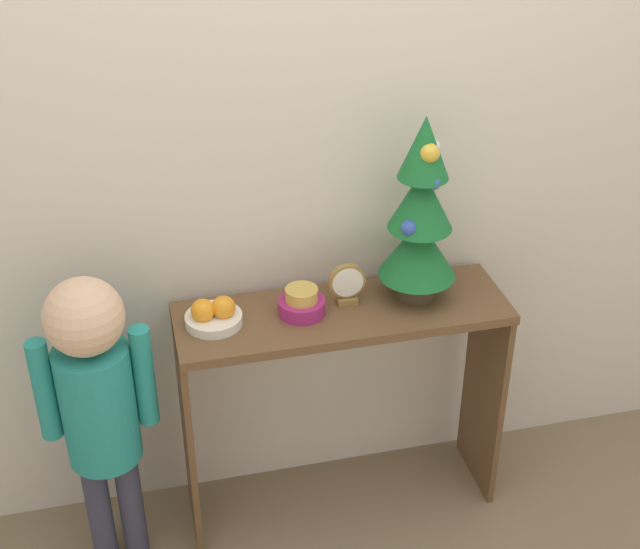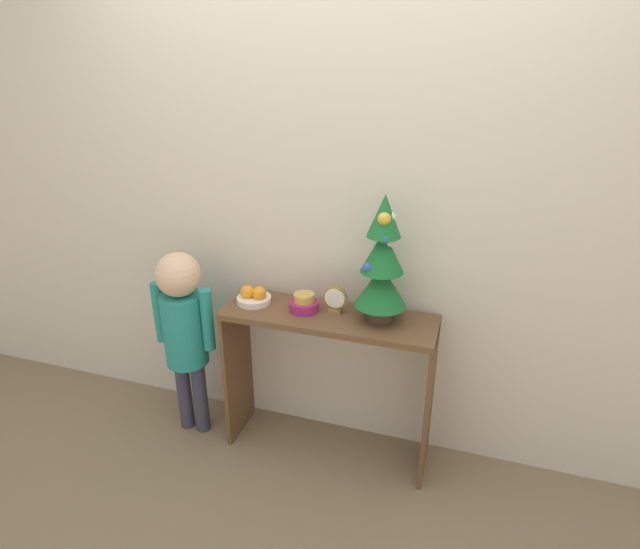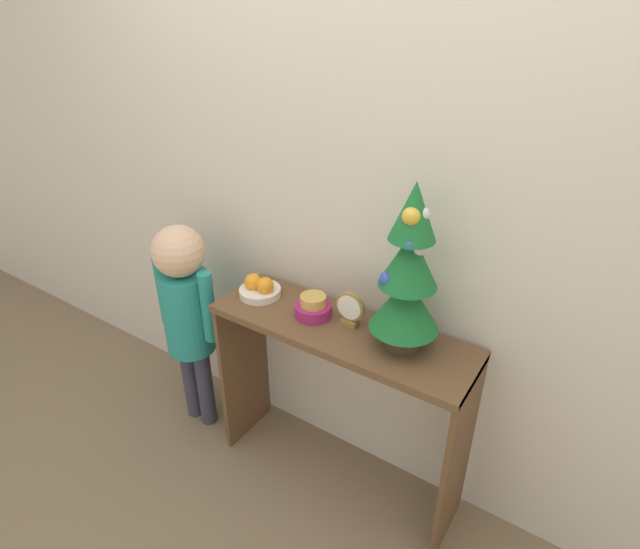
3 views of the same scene
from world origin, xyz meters
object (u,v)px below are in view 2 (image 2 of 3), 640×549
Objects in this scene: mini_tree at (382,263)px; desk_clock at (335,300)px; fruit_bowl at (254,297)px; singing_bowl at (304,303)px; child_figure at (184,322)px.

desk_clock is at bearing 176.85° from mini_tree.
mini_tree reaches higher than desk_clock.
mini_tree reaches higher than fruit_bowl.
singing_bowl is 0.14× the size of child_figure.
fruit_bowl is 1.20× the size of singing_bowl.
fruit_bowl is 0.16× the size of child_figure.
mini_tree is 1.07m from child_figure.
singing_bowl is at bearing 7.69° from child_figure.
mini_tree is 3.49× the size of fruit_bowl.
child_figure is at bearing -166.25° from fruit_bowl.
mini_tree reaches higher than child_figure.
singing_bowl is at bearing -170.44° from desk_clock.
mini_tree is at bearing 0.84° from fruit_bowl.
child_figure is at bearing -171.95° from desk_clock.
fruit_bowl is at bearing -179.16° from mini_tree.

